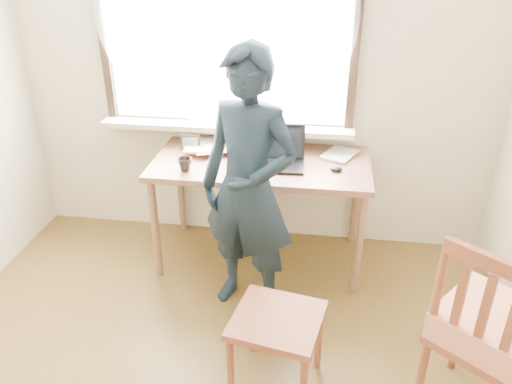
# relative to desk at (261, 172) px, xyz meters

# --- Properties ---
(room_shell) EXTENTS (3.52, 4.02, 2.61)m
(room_shell) POSITION_rel_desk_xyz_m (-0.12, -1.43, 0.92)
(room_shell) COLOR beige
(room_shell) RESTS_ON ground
(desk) EXTENTS (1.48, 0.74, 0.79)m
(desk) POSITION_rel_desk_xyz_m (0.00, 0.00, 0.00)
(desk) COLOR brown
(desk) RESTS_ON ground
(laptop) EXTENTS (0.38, 0.31, 0.25)m
(laptop) POSITION_rel_desk_xyz_m (0.11, -0.03, 0.14)
(laptop) COLOR black
(laptop) RESTS_ON desk
(mug_white) EXTENTS (0.17, 0.17, 0.10)m
(mug_white) POSITION_rel_desk_xyz_m (-0.20, 0.22, 0.13)
(mug_white) COLOR white
(mug_white) RESTS_ON desk
(mug_dark) EXTENTS (0.10, 0.10, 0.09)m
(mug_dark) POSITION_rel_desk_xyz_m (-0.47, -0.23, 0.13)
(mug_dark) COLOR black
(mug_dark) RESTS_ON desk
(mouse) EXTENTS (0.08, 0.06, 0.03)m
(mouse) POSITION_rel_desk_xyz_m (0.51, -0.10, 0.10)
(mouse) COLOR black
(mouse) RESTS_ON desk
(desk_clutter) EXTENTS (0.88, 0.54, 0.05)m
(desk_clutter) POSITION_rel_desk_xyz_m (-0.29, 0.19, 0.11)
(desk_clutter) COLOR #F3B239
(desk_clutter) RESTS_ON desk
(book_a) EXTENTS (0.31, 0.33, 0.02)m
(book_a) POSITION_rel_desk_xyz_m (-0.45, 0.20, 0.09)
(book_a) COLOR white
(book_a) RESTS_ON desk
(book_b) EXTENTS (0.28, 0.32, 0.02)m
(book_b) POSITION_rel_desk_xyz_m (0.44, 0.20, 0.09)
(book_b) COLOR white
(book_b) RESTS_ON desk
(picture_frame) EXTENTS (0.14, 0.03, 0.11)m
(picture_frame) POSITION_rel_desk_xyz_m (-0.52, 0.10, 0.14)
(picture_frame) COLOR black
(picture_frame) RESTS_ON desk
(work_chair) EXTENTS (0.51, 0.50, 0.45)m
(work_chair) POSITION_rel_desk_xyz_m (0.24, -1.16, -0.33)
(work_chair) COLOR brown
(work_chair) RESTS_ON ground
(side_chair) EXTENTS (0.66, 0.66, 1.04)m
(side_chair) POSITION_rel_desk_xyz_m (1.24, -1.22, -0.17)
(side_chair) COLOR brown
(side_chair) RESTS_ON ground
(person) EXTENTS (0.71, 0.59, 1.68)m
(person) POSITION_rel_desk_xyz_m (-0.01, -0.51, 0.13)
(person) COLOR black
(person) RESTS_ON ground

